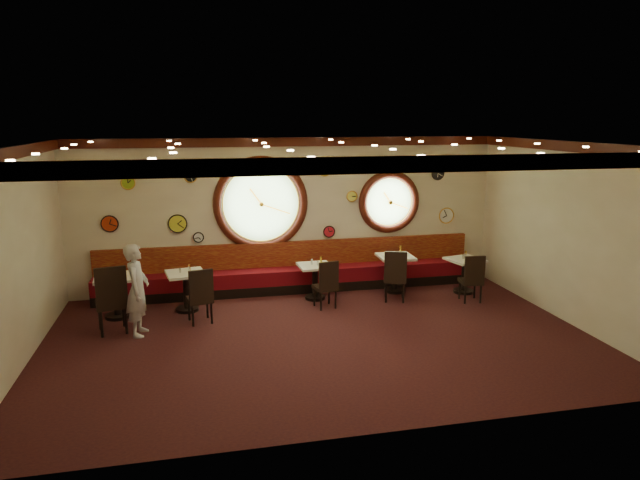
{
  "coord_description": "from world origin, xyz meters",
  "views": [
    {
      "loc": [
        -1.94,
        -8.72,
        3.6
      ],
      "look_at": [
        0.17,
        0.8,
        1.5
      ],
      "focal_mm": 32.0,
      "sensor_mm": 36.0,
      "label": 1
    }
  ],
  "objects_px": {
    "chair_e": "(473,275)",
    "condiment_e_salt": "(463,257)",
    "table_b": "(186,287)",
    "chair_c": "(327,281)",
    "chair_a": "(111,295)",
    "condiment_a_pepper": "(116,273)",
    "table_e": "(464,271)",
    "condiment_d_salt": "(392,254)",
    "condiment_e_bottle": "(465,254)",
    "condiment_b_salt": "(180,270)",
    "condiment_d_pepper": "(395,253)",
    "condiment_c_salt": "(312,262)",
    "condiment_a_bottle": "(119,271)",
    "waiter": "(137,290)",
    "table_d": "(395,269)",
    "condiment_d_bottle": "(401,250)",
    "chair_d": "(395,273)",
    "condiment_e_pepper": "(465,256)",
    "condiment_b_bottle": "(189,268)",
    "table_a": "(116,291)",
    "condiment_c_pepper": "(318,263)",
    "condiment_b_pepper": "(189,269)",
    "condiment_a_salt": "(107,273)",
    "condiment_c_bottle": "(321,260)",
    "chair_b": "(200,292)",
    "table_c": "(315,277)"
  },
  "relations": [
    {
      "from": "table_a",
      "to": "condiment_c_pepper",
      "type": "xyz_separation_m",
      "value": [
        3.82,
        0.24,
        0.26
      ]
    },
    {
      "from": "condiment_d_salt",
      "to": "condiment_a_pepper",
      "type": "bearing_deg",
      "value": -175.97
    },
    {
      "from": "condiment_d_bottle",
      "to": "condiment_e_bottle",
      "type": "height_order",
      "value": "condiment_d_bottle"
    },
    {
      "from": "condiment_e_pepper",
      "to": "condiment_e_bottle",
      "type": "distance_m",
      "value": 0.08
    },
    {
      "from": "chair_a",
      "to": "condiment_b_pepper",
      "type": "distance_m",
      "value": 1.61
    },
    {
      "from": "chair_a",
      "to": "chair_c",
      "type": "xyz_separation_m",
      "value": [
        3.83,
        0.5,
        -0.14
      ]
    },
    {
      "from": "condiment_d_bottle",
      "to": "table_a",
      "type": "bearing_deg",
      "value": -174.49
    },
    {
      "from": "chair_c",
      "to": "condiment_e_salt",
      "type": "relative_size",
      "value": 6.16
    },
    {
      "from": "condiment_a_salt",
      "to": "table_e",
      "type": "bearing_deg",
      "value": -0.32
    },
    {
      "from": "chair_a",
      "to": "chair_c",
      "type": "distance_m",
      "value": 3.86
    },
    {
      "from": "condiment_a_bottle",
      "to": "condiment_e_bottle",
      "type": "relative_size",
      "value": 0.97
    },
    {
      "from": "table_b",
      "to": "chair_c",
      "type": "xyz_separation_m",
      "value": [
        2.62,
        -0.45,
        0.06
      ]
    },
    {
      "from": "table_e",
      "to": "condiment_e_pepper",
      "type": "xyz_separation_m",
      "value": [
        0.01,
        0.02,
        0.32
      ]
    },
    {
      "from": "condiment_d_salt",
      "to": "condiment_a_bottle",
      "type": "distance_m",
      "value": 5.39
    },
    {
      "from": "chair_b",
      "to": "condiment_b_pepper",
      "type": "bearing_deg",
      "value": 91.85
    },
    {
      "from": "condiment_a_pepper",
      "to": "condiment_b_bottle",
      "type": "height_order",
      "value": "condiment_b_bottle"
    },
    {
      "from": "table_d",
      "to": "chair_c",
      "type": "height_order",
      "value": "chair_c"
    },
    {
      "from": "table_d",
      "to": "condiment_b_pepper",
      "type": "distance_m",
      "value": 4.23
    },
    {
      "from": "condiment_c_salt",
      "to": "condiment_e_salt",
      "type": "bearing_deg",
      "value": -5.38
    },
    {
      "from": "condiment_d_pepper",
      "to": "condiment_a_bottle",
      "type": "bearing_deg",
      "value": -176.38
    },
    {
      "from": "table_e",
      "to": "condiment_a_bottle",
      "type": "relative_size",
      "value": 5.68
    },
    {
      "from": "condiment_c_salt",
      "to": "chair_e",
      "type": "bearing_deg",
      "value": -17.21
    },
    {
      "from": "condiment_d_salt",
      "to": "table_d",
      "type": "bearing_deg",
      "value": 3.76
    },
    {
      "from": "condiment_d_pepper",
      "to": "condiment_e_bottle",
      "type": "bearing_deg",
      "value": -11.02
    },
    {
      "from": "condiment_b_pepper",
      "to": "condiment_b_bottle",
      "type": "xyz_separation_m",
      "value": [
        0.01,
        0.02,
        0.02
      ]
    },
    {
      "from": "chair_a",
      "to": "condiment_a_pepper",
      "type": "relative_size",
      "value": 7.26
    },
    {
      "from": "table_b",
      "to": "condiment_b_salt",
      "type": "distance_m",
      "value": 0.34
    },
    {
      "from": "chair_e",
      "to": "condiment_d_salt",
      "type": "bearing_deg",
      "value": 148.49
    },
    {
      "from": "condiment_b_salt",
      "to": "condiment_b_bottle",
      "type": "relative_size",
      "value": 0.66
    },
    {
      "from": "condiment_c_bottle",
      "to": "condiment_e_bottle",
      "type": "bearing_deg",
      "value": -4.24
    },
    {
      "from": "table_e",
      "to": "condiment_a_bottle",
      "type": "bearing_deg",
      "value": 179.75
    },
    {
      "from": "condiment_e_bottle",
      "to": "condiment_b_salt",
      "type": "bearing_deg",
      "value": -179.84
    },
    {
      "from": "condiment_e_bottle",
      "to": "condiment_a_pepper",
      "type": "bearing_deg",
      "value": -179.19
    },
    {
      "from": "table_b",
      "to": "condiment_c_salt",
      "type": "relative_size",
      "value": 7.14
    },
    {
      "from": "table_d",
      "to": "chair_d",
      "type": "height_order",
      "value": "chair_d"
    },
    {
      "from": "chair_d",
      "to": "condiment_e_salt",
      "type": "relative_size",
      "value": 6.82
    },
    {
      "from": "table_e",
      "to": "condiment_a_pepper",
      "type": "xyz_separation_m",
      "value": [
        -6.89,
        -0.01,
        0.38
      ]
    },
    {
      "from": "table_e",
      "to": "condiment_d_salt",
      "type": "relative_size",
      "value": 9.2
    },
    {
      "from": "condiment_c_salt",
      "to": "condiment_e_salt",
      "type": "distance_m",
      "value": 3.16
    },
    {
      "from": "chair_e",
      "to": "condiment_e_salt",
      "type": "bearing_deg",
      "value": 86.78
    },
    {
      "from": "table_a",
      "to": "table_c",
      "type": "bearing_deg",
      "value": 4.51
    },
    {
      "from": "table_e",
      "to": "condiment_d_pepper",
      "type": "distance_m",
      "value": 1.51
    },
    {
      "from": "condiment_b_bottle",
      "to": "condiment_e_bottle",
      "type": "xyz_separation_m",
      "value": [
        5.64,
        -0.03,
        -0.02
      ]
    },
    {
      "from": "condiment_d_salt",
      "to": "condiment_d_pepper",
      "type": "height_order",
      "value": "condiment_d_pepper"
    },
    {
      "from": "chair_e",
      "to": "condiment_e_salt",
      "type": "distance_m",
      "value": 0.69
    },
    {
      "from": "condiment_d_salt",
      "to": "condiment_d_pepper",
      "type": "xyz_separation_m",
      "value": [
        0.05,
        0.0,
        0.01
      ]
    },
    {
      "from": "table_d",
      "to": "waiter",
      "type": "height_order",
      "value": "waiter"
    },
    {
      "from": "waiter",
      "to": "table_e",
      "type": "bearing_deg",
      "value": -72.87
    },
    {
      "from": "condiment_c_bottle",
      "to": "table_b",
      "type": "bearing_deg",
      "value": -174.81
    },
    {
      "from": "condiment_d_bottle",
      "to": "condiment_e_salt",
      "type": "height_order",
      "value": "condiment_d_bottle"
    }
  ]
}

